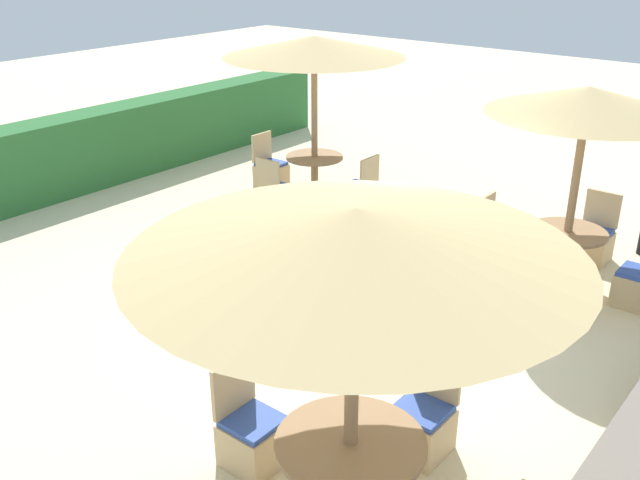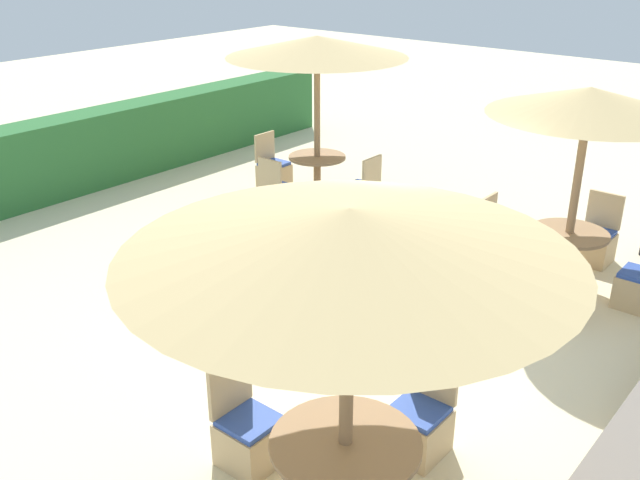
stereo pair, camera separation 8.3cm
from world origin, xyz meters
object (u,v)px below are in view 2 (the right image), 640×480
object	(u,v)px
round_table_front_right	(568,245)
parasol_front_left	(349,233)
patio_chair_front_right_east	(595,244)
patio_chair_front_left_east	(419,425)
parasol_back_right	(317,47)
patio_chair_back_right_north	(273,172)
patio_chair_front_right_south	(640,287)
patio_chair_back_right_south	(361,196)
parasol_front_right	(589,102)
round_table_back_right	(317,167)
patio_chair_front_right_north	(497,247)
patio_chair_front_right_west	(532,292)
patio_chair_front_left_north	(249,436)
round_table_front_left	(345,458)
patio_chair_back_right_west	(279,198)

from	to	relation	value
round_table_front_right	parasol_front_left	xyz separation A→B (m)	(-4.86, -0.28, 1.82)
patio_chair_front_right_east	patio_chair_front_left_east	size ratio (longest dim) A/B	1.00
parasol_back_right	patio_chair_back_right_north	size ratio (longest dim) A/B	3.05
parasol_front_left	patio_chair_front_left_east	distance (m)	2.35
patio_chair_front_right_south	patio_chair_back_right_south	xyz separation A→B (m)	(0.43, 4.39, 0.00)
parasol_front_right	round_table_back_right	distance (m)	4.78
patio_chair_front_right_north	patio_chair_back_right_south	size ratio (longest dim) A/B	1.00
patio_chair_front_right_east	patio_chair_front_right_south	distance (m)	1.27
patio_chair_front_right_south	patio_chair_back_right_south	distance (m)	4.42
parasol_back_right	patio_chair_front_right_north	bearing A→B (deg)	-97.55
patio_chair_front_right_north	patio_chair_front_right_west	bearing A→B (deg)	44.45
patio_chair_back_right_south	parasol_front_right	bearing A→B (deg)	-97.33
patio_chair_front_right_north	patio_chair_front_left_north	distance (m)	4.85
patio_chair_front_right_west	patio_chair_front_right_east	bearing A→B (deg)	88.55
patio_chair_front_right_west	patio_chair_back_right_north	size ratio (longest dim) A/B	1.00
round_table_back_right	patio_chair_front_left_north	distance (m)	6.46
patio_chair_back_right_north	round_table_front_left	size ratio (longest dim) A/B	0.84
parasol_front_left	patio_chair_back_right_south	bearing A→B (deg)	35.39
patio_chair_front_right_north	patio_chair_back_right_north	size ratio (longest dim) A/B	1.00
patio_chair_front_right_south	patio_chair_back_right_west	size ratio (longest dim) A/B	1.00
patio_chair_back_right_south	round_table_front_right	bearing A→B (deg)	-97.33
patio_chair_front_right_west	patio_chair_back_right_west	xyz separation A→B (m)	(0.49, 4.43, 0.00)
round_table_front_right	patio_chair_back_right_west	size ratio (longest dim) A/B	1.03
round_table_back_right	parasol_front_left	distance (m)	7.33
patio_chair_back_right_north	parasol_front_left	bearing A→B (deg)	46.86
parasol_front_left	round_table_front_left	world-z (taller)	parasol_front_left
round_table_front_right	patio_chair_back_right_south	distance (m)	3.53
parasol_front_right	patio_chair_back_right_south	distance (m)	4.07
parasol_back_right	patio_chair_back_right_west	size ratio (longest dim) A/B	3.05
patio_chair_front_right_west	round_table_back_right	xyz separation A→B (m)	(1.40, 4.40, 0.29)
patio_chair_back_right_west	patio_chair_back_right_north	bearing A→B (deg)	136.91
patio_chair_back_right_west	parasol_front_left	bearing A→B (deg)	-43.15
patio_chair_back_right_west	parasol_front_left	distance (m)	6.80
patio_chair_front_left_east	patio_chair_back_right_south	bearing A→B (deg)	-48.61
patio_chair_front_right_north	patio_chair_back_right_south	distance (m)	2.60
round_table_front_right	round_table_back_right	world-z (taller)	round_table_back_right
patio_chair_front_left_east	patio_chair_front_left_north	distance (m)	1.43
parasol_front_right	patio_chair_back_right_north	distance (m)	5.78
round_table_front_right	patio_chair_front_right_north	world-z (taller)	patio_chair_front_right_north
round_table_front_right	patio_chair_front_left_east	size ratio (longest dim) A/B	1.03
round_table_back_right	round_table_front_left	distance (m)	7.11
round_table_front_left	round_table_front_right	bearing A→B (deg)	3.34
round_table_front_left	patio_chair_front_left_north	xyz separation A→B (m)	(0.02, 1.02, -0.34)
round_table_front_right	patio_chair_front_left_east	world-z (taller)	patio_chair_front_left_east
patio_chair_front_right_south	patio_chair_back_right_west	bearing A→B (deg)	94.77
patio_chair_back_right_north	patio_chair_back_right_south	distance (m)	1.89
patio_chair_front_left_east	parasol_front_right	bearing A→B (deg)	-85.91
patio_chair_back_right_south	parasol_back_right	bearing A→B (deg)	88.21
patio_chair_front_right_east	patio_chair_front_right_north	world-z (taller)	same
patio_chair_front_right_north	round_table_front_left	xyz separation A→B (m)	(-4.87, -1.21, 0.34)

